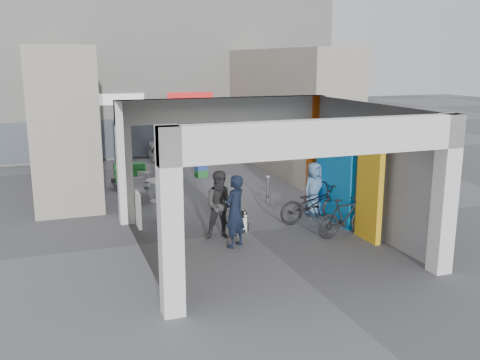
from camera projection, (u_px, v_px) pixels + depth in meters
name	position (u px, v px, depth m)	size (l,w,h in m)	color
ground	(249.00, 232.00, 14.55)	(90.00, 90.00, 0.00)	slate
arcade_canopy	(281.00, 153.00, 13.47)	(6.40, 6.45, 6.40)	silver
far_building	(150.00, 71.00, 26.51)	(18.00, 4.08, 8.00)	silver
plaza_bldg_left	(61.00, 118.00, 19.41)	(2.00, 9.00, 5.00)	#A39687
plaza_bldg_right	(287.00, 110.00, 22.36)	(2.00, 9.00, 5.00)	#A39687
bollard_left	(168.00, 200.00, 16.17)	(0.09, 0.09, 0.88)	gray
bollard_center	(220.00, 194.00, 16.71)	(0.09, 0.09, 0.96)	gray
bollard_right	(268.00, 190.00, 17.25)	(0.09, 0.09, 0.91)	gray
advert_board_near	(167.00, 255.00, 11.42)	(0.14, 0.56, 1.00)	white
advert_board_far	(139.00, 210.00, 14.84)	(0.11, 0.55, 1.00)	white
cafe_set	(151.00, 190.00, 17.87)	(1.43, 1.15, 0.86)	#9C9CA1
produce_stand	(131.00, 179.00, 19.39)	(1.34, 0.73, 0.88)	black
crate_stack	(201.00, 170.00, 21.27)	(0.51, 0.43, 0.56)	#17511C
border_collie	(243.00, 222.00, 14.61)	(0.23, 0.44, 0.61)	black
man_with_dog	(235.00, 211.00, 13.24)	(0.67, 0.44, 1.83)	black
man_back_turned	(221.00, 205.00, 13.85)	(0.88, 0.69, 1.81)	#373739
man_elderly	(314.00, 189.00, 15.99)	(0.79, 0.51, 1.61)	#567EA8
man_crates	(165.00, 151.00, 21.64)	(1.13, 0.47, 1.93)	black
bicycle_front	(312.00, 204.00, 15.35)	(0.72, 2.08, 1.09)	black
bicycle_rear	(345.00, 217.00, 14.14)	(0.49, 1.73, 1.04)	black
white_van	(190.00, 147.00, 24.54)	(1.51, 3.76, 1.28)	silver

